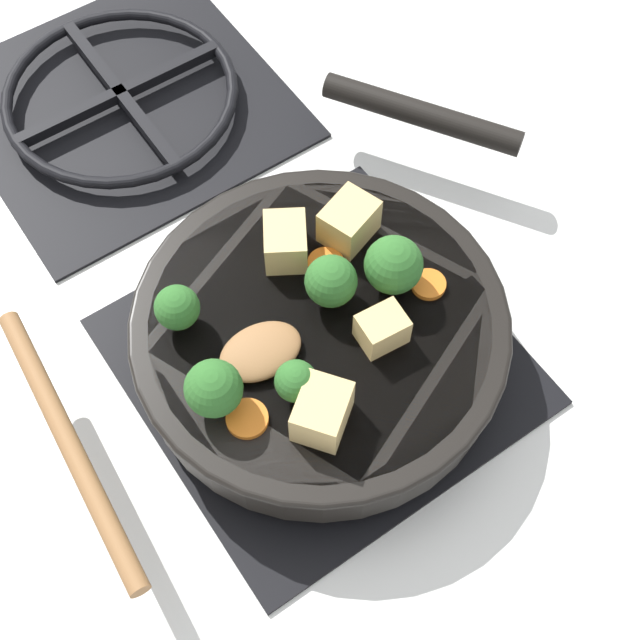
# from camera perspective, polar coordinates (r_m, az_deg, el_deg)

# --- Properties ---
(ground_plane) EXTENTS (2.40, 2.40, 0.00)m
(ground_plane) POSITION_cam_1_polar(r_m,az_deg,el_deg) (0.78, -0.00, -2.71)
(ground_plane) COLOR silver
(front_burner_grate) EXTENTS (0.31, 0.31, 0.03)m
(front_burner_grate) POSITION_cam_1_polar(r_m,az_deg,el_deg) (0.77, -0.00, -2.32)
(front_burner_grate) COLOR black
(front_burner_grate) RESTS_ON ground_plane
(rear_burner_grate) EXTENTS (0.31, 0.31, 0.03)m
(rear_burner_grate) POSITION_cam_1_polar(r_m,az_deg,el_deg) (0.97, -12.58, 13.63)
(rear_burner_grate) COLOR black
(rear_burner_grate) RESTS_ON ground_plane
(skillet_pan) EXTENTS (0.43, 0.38, 0.05)m
(skillet_pan) POSITION_cam_1_polar(r_m,az_deg,el_deg) (0.74, 0.10, -0.61)
(skillet_pan) COLOR black
(skillet_pan) RESTS_ON front_burner_grate
(wooden_spoon) EXTENTS (0.21, 0.25, 0.02)m
(wooden_spoon) POSITION_cam_1_polar(r_m,az_deg,el_deg) (0.69, -10.77, -5.20)
(wooden_spoon) COLOR olive
(wooden_spoon) RESTS_ON skillet_pan
(tofu_cube_center_large) EXTENTS (0.05, 0.05, 0.03)m
(tofu_cube_center_large) POSITION_cam_1_polar(r_m,az_deg,el_deg) (0.73, -2.23, 5.02)
(tofu_cube_center_large) COLOR #DBB770
(tofu_cube_center_large) RESTS_ON skillet_pan
(tofu_cube_near_handle) EXTENTS (0.04, 0.03, 0.03)m
(tofu_cube_near_handle) POSITION_cam_1_polar(r_m,az_deg,el_deg) (0.70, 3.99, -0.57)
(tofu_cube_near_handle) COLOR #DBB770
(tofu_cube_near_handle) RESTS_ON skillet_pan
(tofu_cube_east_chunk) EXTENTS (0.05, 0.05, 0.04)m
(tofu_cube_east_chunk) POSITION_cam_1_polar(r_m,az_deg,el_deg) (0.75, 1.87, 6.32)
(tofu_cube_east_chunk) COLOR #DBB770
(tofu_cube_east_chunk) RESTS_ON skillet_pan
(tofu_cube_west_chunk) EXTENTS (0.06, 0.06, 0.04)m
(tofu_cube_west_chunk) POSITION_cam_1_polar(r_m,az_deg,el_deg) (0.66, 0.14, -5.89)
(tofu_cube_west_chunk) COLOR #DBB770
(tofu_cube_west_chunk) RESTS_ON skillet_pan
(broccoli_floret_near_spoon) EXTENTS (0.05, 0.05, 0.05)m
(broccoli_floret_near_spoon) POSITION_cam_1_polar(r_m,az_deg,el_deg) (0.71, 4.73, 3.52)
(broccoli_floret_near_spoon) COLOR #709956
(broccoli_floret_near_spoon) RESTS_ON skillet_pan
(broccoli_floret_center_top) EXTENTS (0.04, 0.04, 0.04)m
(broccoli_floret_center_top) POSITION_cam_1_polar(r_m,az_deg,el_deg) (0.70, -9.13, 0.77)
(broccoli_floret_center_top) COLOR #709956
(broccoli_floret_center_top) RESTS_ON skillet_pan
(broccoli_floret_east_rim) EXTENTS (0.04, 0.04, 0.05)m
(broccoli_floret_east_rim) POSITION_cam_1_polar(r_m,az_deg,el_deg) (0.70, 0.71, 2.48)
(broccoli_floret_east_rim) COLOR #709956
(broccoli_floret_east_rim) RESTS_ON skillet_pan
(broccoli_floret_west_rim) EXTENTS (0.03, 0.03, 0.04)m
(broccoli_floret_west_rim) POSITION_cam_1_polar(r_m,az_deg,el_deg) (0.66, -1.55, -3.96)
(broccoli_floret_west_rim) COLOR #709956
(broccoli_floret_west_rim) RESTS_ON skillet_pan
(broccoli_floret_north_edge) EXTENTS (0.04, 0.04, 0.05)m
(broccoli_floret_north_edge) POSITION_cam_1_polar(r_m,az_deg,el_deg) (0.66, -6.82, -4.39)
(broccoli_floret_north_edge) COLOR #709956
(broccoli_floret_north_edge) RESTS_ON skillet_pan
(carrot_slice_orange_thin) EXTENTS (0.03, 0.03, 0.01)m
(carrot_slice_orange_thin) POSITION_cam_1_polar(r_m,az_deg,el_deg) (0.74, 0.37, 3.62)
(carrot_slice_orange_thin) COLOR orange
(carrot_slice_orange_thin) RESTS_ON skillet_pan
(carrot_slice_near_center) EXTENTS (0.03, 0.03, 0.01)m
(carrot_slice_near_center) POSITION_cam_1_polar(r_m,az_deg,el_deg) (0.73, 6.97, 2.28)
(carrot_slice_near_center) COLOR orange
(carrot_slice_near_center) RESTS_ON skillet_pan
(carrot_slice_edge_slice) EXTENTS (0.03, 0.03, 0.01)m
(carrot_slice_edge_slice) POSITION_cam_1_polar(r_m,az_deg,el_deg) (0.68, -4.68, -6.31)
(carrot_slice_edge_slice) COLOR orange
(carrot_slice_edge_slice) RESTS_ON skillet_pan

